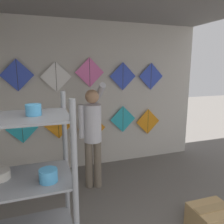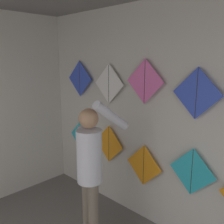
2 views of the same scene
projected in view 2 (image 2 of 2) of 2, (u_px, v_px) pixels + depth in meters
The scene contains 10 objects.
back_panel at pixel (149, 118), 3.14m from camera, with size 4.57×0.06×2.80m, color beige.
shopkeeper at pixel (90, 166), 2.76m from camera, with size 0.43×0.56×1.73m.
kite_0 at pixel (82, 136), 4.04m from camera, with size 0.54×0.01×0.54m.
kite_1 at pixel (109, 144), 3.61m from camera, with size 0.54×0.01×0.54m.
kite_2 at pixel (144, 165), 3.20m from camera, with size 0.54×0.01×0.54m.
kite_3 at pixel (192, 172), 2.73m from camera, with size 0.54×0.01×0.54m.
kite_5 at pixel (80, 79), 3.84m from camera, with size 0.54×0.01×0.54m.
kite_6 at pixel (109, 84), 3.42m from camera, with size 0.54×0.01×0.54m.
kite_7 at pixel (145, 81), 2.99m from camera, with size 0.54×0.01×0.54m.
kite_8 at pixel (197, 93), 2.55m from camera, with size 0.54×0.01×0.54m.
Camera 2 is at (1.80, 1.44, 2.14)m, focal length 40.00 mm.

